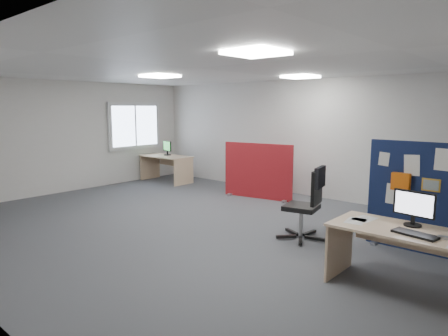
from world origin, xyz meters
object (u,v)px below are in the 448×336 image
Objects in this scene: navy_divider at (437,200)px; main_desk at (413,245)px; monitor_main at (414,207)px; monitor_second at (167,147)px; second_desk at (167,162)px; red_divider at (258,171)px; office_chair at (309,199)px.

navy_divider is 1.45m from main_desk.
navy_divider is 1.29m from monitor_main.
monitor_main reaches higher than monitor_second.
main_desk is 1.16× the size of second_desk.
navy_divider is at bearing -27.81° from red_divider.
monitor_main is 0.31× the size of second_desk.
red_divider reaches higher than office_chair.
red_divider is (-4.11, 2.67, 0.06)m from main_desk.
navy_divider is 1.16× the size of red_divider.
monitor_main is at bearing -19.43° from second_desk.
monitor_main reaches higher than second_desk.
red_divider is 3.24m from monitor_second.
office_chair reaches higher than main_desk.
monitor_main is at bearing -87.42° from navy_divider.
navy_divider is 1.11× the size of main_desk.
navy_divider is 4.44× the size of monitor_second.
office_chair is (-1.77, 0.85, 0.10)m from main_desk.
office_chair reaches higher than monitor_second.
red_divider is at bearing 162.64° from navy_divider.
navy_divider reaches higher than main_desk.
second_desk is at bearing 168.22° from monitor_main.
monitor_second is (-0.07, 0.07, 0.40)m from second_desk.
monitor_main is at bearing -42.43° from red_divider.
navy_divider is at bearing 100.24° from monitor_main.
monitor_second is 5.89m from office_chair.
monitor_main is 0.40× the size of office_chair.
main_desk is 7.84m from monitor_second.
monitor_main is 0.28× the size of red_divider.
office_chair is at bearing 165.33° from monitor_main.
monitor_second is (-7.27, 2.61, -0.00)m from monitor_main.
red_divider reaches higher than main_desk.
red_divider is at bearing 155.67° from monitor_main.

